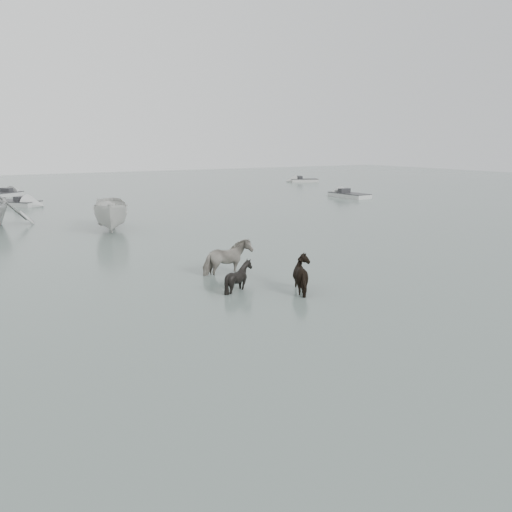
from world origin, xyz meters
The scene contains 9 objects.
ground centered at (0.00, 0.00, 0.00)m, with size 140.00×140.00×0.00m, color #51605A.
pony_pinto centered at (0.66, 2.30, 0.79)m, with size 0.85×1.86×1.57m, color black.
pony_dark centered at (1.89, -1.01, 0.68)m, with size 1.35×1.16×1.36m, color black.
pony_black centered at (0.00, 0.16, 0.62)m, with size 1.00×1.12×1.23m, color black.
boat_small centered at (-0.58, 14.00, 0.94)m, with size 1.84×4.89×1.89m, color #BAB9B5.
skiff_port centered at (22.10, 20.42, 0.38)m, with size 5.42×1.60×0.75m, color #B0B2B0, non-canonical shape.
skiff_mid centered at (-4.26, 28.93, 0.38)m, with size 5.66×1.60×0.75m, color #9FA29F, non-canonical shape.
skiff_star centered at (29.02, 37.01, 0.38)m, with size 4.62×1.60×0.75m, color #ACACA7, non-canonical shape.
skiff_far centered at (-4.72, 36.49, 0.38)m, with size 5.17×1.60×0.75m, color #A7AAA7, non-canonical shape.
Camera 1 is at (-7.50, -13.85, 4.79)m, focal length 35.00 mm.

